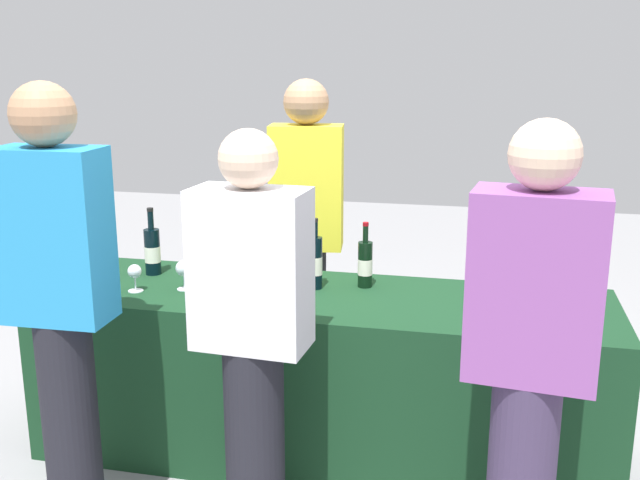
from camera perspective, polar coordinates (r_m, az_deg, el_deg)
The scene contains 15 objects.
ground_plane at distance 3.62m, azimuth 0.00°, elevation -16.02°, with size 12.00×12.00×0.00m, color gray.
tasting_table at distance 3.44m, azimuth 0.00°, elevation -10.40°, with size 2.57×0.73×0.78m, color #14381E.
wine_bottle_0 at distance 3.65m, azimuth -12.82°, elevation -0.81°, with size 0.08×0.08×0.33m.
wine_bottle_1 at distance 3.34m, azimuth -0.37°, elevation -1.73°, with size 0.07×0.07×0.33m.
wine_bottle_2 at distance 3.38m, azimuth 3.51°, elevation -1.83°, with size 0.07×0.07×0.30m.
wine_bottle_3 at distance 3.28m, azimuth 17.59°, elevation -2.94°, with size 0.07×0.07×0.31m.
wine_glass_0 at distance 3.41m, azimuth -14.13°, elevation -2.47°, with size 0.07×0.07×0.13m.
wine_glass_1 at distance 3.39m, azimuth -10.49°, elevation -2.25°, with size 0.07×0.07×0.14m.
wine_glass_2 at distance 3.09m, azimuth -1.74°, elevation -3.42°, with size 0.06×0.06×0.14m.
ice_bucket at distance 3.21m, azimuth 14.60°, elevation -3.64°, with size 0.22×0.22×0.17m, color silver.
server_pouring at distance 3.82m, azimuth -1.03°, elevation 0.88°, with size 0.39×0.25×1.70m.
guest_0 at distance 2.91m, azimuth -19.49°, elevation -4.02°, with size 0.39×0.23×1.73m.
guest_1 at distance 2.73m, azimuth -5.25°, elevation -6.84°, with size 0.43×0.25×1.57m.
guest_2 at distance 2.48m, azimuth 15.92°, elevation -8.55°, with size 0.43×0.27×1.64m.
menu_board at distance 4.12m, azimuth 15.34°, elevation -6.24°, with size 0.57×0.03×0.83m, color white.
Camera 1 is at (0.69, -3.05, 1.82)m, focal length 41.44 mm.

